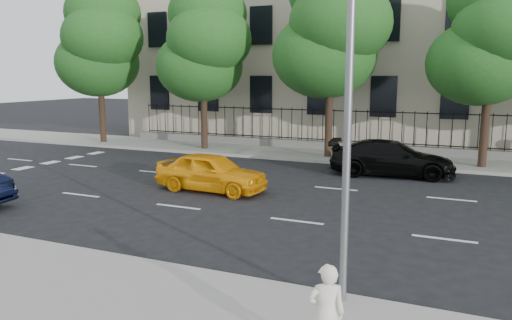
{
  "coord_description": "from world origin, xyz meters",
  "views": [
    {
      "loc": [
        4.43,
        -10.71,
        4.18
      ],
      "look_at": [
        -1.5,
        3.0,
        1.61
      ],
      "focal_mm": 35.0,
      "sensor_mm": 36.0,
      "label": 1
    }
  ],
  "objects_px": {
    "street_light": "(358,18)",
    "woman_near": "(326,314)",
    "black_sedan": "(391,158)",
    "yellow_taxi": "(211,172)"
  },
  "relations": [
    {
      "from": "black_sedan",
      "to": "woman_near",
      "type": "distance_m",
      "value": 14.74
    },
    {
      "from": "woman_near",
      "to": "black_sedan",
      "type": "bearing_deg",
      "value": -108.96
    },
    {
      "from": "street_light",
      "to": "yellow_taxi",
      "type": "xyz_separation_m",
      "value": [
        -6.57,
        6.64,
        -4.45
      ]
    },
    {
      "from": "street_light",
      "to": "yellow_taxi",
      "type": "height_order",
      "value": "street_light"
    },
    {
      "from": "street_light",
      "to": "woman_near",
      "type": "relative_size",
      "value": 5.48
    },
    {
      "from": "woman_near",
      "to": "yellow_taxi",
      "type": "bearing_deg",
      "value": -77.4
    },
    {
      "from": "black_sedan",
      "to": "street_light",
      "type": "bearing_deg",
      "value": 177.96
    },
    {
      "from": "street_light",
      "to": "black_sedan",
      "type": "xyz_separation_m",
      "value": [
        -1.01,
        12.08,
        -4.41
      ]
    },
    {
      "from": "yellow_taxi",
      "to": "woman_near",
      "type": "height_order",
      "value": "woman_near"
    },
    {
      "from": "yellow_taxi",
      "to": "black_sedan",
      "type": "distance_m",
      "value": 7.79
    }
  ]
}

